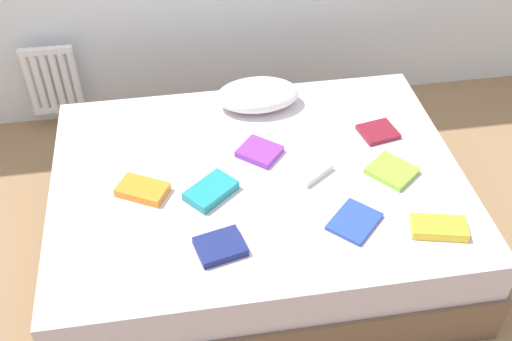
{
  "coord_description": "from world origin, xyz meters",
  "views": [
    {
      "loc": [
        -0.35,
        -2.13,
        2.47
      ],
      "look_at": [
        0.0,
        0.05,
        0.48
      ],
      "focal_mm": 42.79,
      "sensor_mm": 36.0,
      "label": 1
    }
  ],
  "objects_px": {
    "textbook_maroon": "(378,132)",
    "textbook_yellow": "(439,227)",
    "textbook_white": "(309,170)",
    "textbook_blue": "(354,221)",
    "textbook_teal": "(211,191)",
    "textbook_purple": "(260,152)",
    "textbook_orange": "(143,190)",
    "bed": "(258,211)",
    "radiator": "(53,81)",
    "pillow": "(258,95)",
    "textbook_navy": "(220,247)",
    "textbook_lime": "(392,171)"
  },
  "relations": [
    {
      "from": "textbook_maroon",
      "to": "textbook_yellow",
      "type": "relative_size",
      "value": 0.75
    },
    {
      "from": "textbook_white",
      "to": "textbook_blue",
      "type": "xyz_separation_m",
      "value": [
        0.12,
        -0.36,
        -0.01
      ]
    },
    {
      "from": "textbook_maroon",
      "to": "textbook_teal",
      "type": "height_order",
      "value": "textbook_teal"
    },
    {
      "from": "textbook_purple",
      "to": "textbook_blue",
      "type": "height_order",
      "value": "textbook_purple"
    },
    {
      "from": "textbook_orange",
      "to": "textbook_teal",
      "type": "relative_size",
      "value": 0.97
    },
    {
      "from": "textbook_white",
      "to": "textbook_blue",
      "type": "height_order",
      "value": "textbook_white"
    },
    {
      "from": "bed",
      "to": "radiator",
      "type": "xyz_separation_m",
      "value": [
        -1.09,
        1.2,
        0.11
      ]
    },
    {
      "from": "pillow",
      "to": "textbook_blue",
      "type": "height_order",
      "value": "pillow"
    },
    {
      "from": "textbook_navy",
      "to": "bed",
      "type": "bearing_deg",
      "value": 48.9
    },
    {
      "from": "radiator",
      "to": "textbook_teal",
      "type": "height_order",
      "value": "radiator"
    },
    {
      "from": "radiator",
      "to": "textbook_teal",
      "type": "bearing_deg",
      "value": -56.7
    },
    {
      "from": "textbook_maroon",
      "to": "textbook_lime",
      "type": "height_order",
      "value": "textbook_lime"
    },
    {
      "from": "textbook_yellow",
      "to": "textbook_lime",
      "type": "bearing_deg",
      "value": 114.72
    },
    {
      "from": "textbook_white",
      "to": "textbook_blue",
      "type": "bearing_deg",
      "value": -106.95
    },
    {
      "from": "bed",
      "to": "textbook_orange",
      "type": "relative_size",
      "value": 8.89
    },
    {
      "from": "textbook_maroon",
      "to": "textbook_navy",
      "type": "xyz_separation_m",
      "value": [
        -0.9,
        -0.65,
        0.01
      ]
    },
    {
      "from": "pillow",
      "to": "textbook_purple",
      "type": "distance_m",
      "value": 0.41
    },
    {
      "from": "textbook_purple",
      "to": "textbook_blue",
      "type": "bearing_deg",
      "value": -16.99
    },
    {
      "from": "textbook_white",
      "to": "textbook_blue",
      "type": "relative_size",
      "value": 0.86
    },
    {
      "from": "textbook_navy",
      "to": "textbook_orange",
      "type": "relative_size",
      "value": 0.88
    },
    {
      "from": "radiator",
      "to": "textbook_navy",
      "type": "distance_m",
      "value": 1.86
    },
    {
      "from": "textbook_orange",
      "to": "bed",
      "type": "bearing_deg",
      "value": 33.46
    },
    {
      "from": "textbook_navy",
      "to": "textbook_teal",
      "type": "bearing_deg",
      "value": 77.16
    },
    {
      "from": "textbook_orange",
      "to": "textbook_maroon",
      "type": "bearing_deg",
      "value": 40.7
    },
    {
      "from": "textbook_white",
      "to": "textbook_orange",
      "type": "bearing_deg",
      "value": 145.33
    },
    {
      "from": "radiator",
      "to": "textbook_lime",
      "type": "xyz_separation_m",
      "value": [
        1.73,
        -1.29,
        0.16
      ]
    },
    {
      "from": "pillow",
      "to": "textbook_yellow",
      "type": "distance_m",
      "value": 1.21
    },
    {
      "from": "bed",
      "to": "textbook_orange",
      "type": "xyz_separation_m",
      "value": [
        -0.55,
        -0.04,
        0.27
      ]
    },
    {
      "from": "textbook_lime",
      "to": "textbook_purple",
      "type": "xyz_separation_m",
      "value": [
        -0.6,
        0.24,
        0.0
      ]
    },
    {
      "from": "bed",
      "to": "textbook_purple",
      "type": "relative_size",
      "value": 10.54
    },
    {
      "from": "textbook_purple",
      "to": "textbook_teal",
      "type": "height_order",
      "value": "textbook_teal"
    },
    {
      "from": "textbook_purple",
      "to": "textbook_white",
      "type": "bearing_deg",
      "value": 1.72
    },
    {
      "from": "textbook_purple",
      "to": "textbook_teal",
      "type": "xyz_separation_m",
      "value": [
        -0.27,
        -0.25,
        0.01
      ]
    },
    {
      "from": "bed",
      "to": "textbook_lime",
      "type": "relative_size",
      "value": 9.84
    },
    {
      "from": "bed",
      "to": "pillow",
      "type": "relative_size",
      "value": 4.46
    },
    {
      "from": "textbook_maroon",
      "to": "textbook_purple",
      "type": "relative_size",
      "value": 0.95
    },
    {
      "from": "radiator",
      "to": "textbook_blue",
      "type": "distance_m",
      "value": 2.16
    },
    {
      "from": "bed",
      "to": "textbook_teal",
      "type": "relative_size",
      "value": 8.61
    },
    {
      "from": "bed",
      "to": "textbook_navy",
      "type": "height_order",
      "value": "textbook_navy"
    },
    {
      "from": "pillow",
      "to": "textbook_navy",
      "type": "height_order",
      "value": "pillow"
    },
    {
      "from": "textbook_navy",
      "to": "radiator",
      "type": "bearing_deg",
      "value": 104.24
    },
    {
      "from": "bed",
      "to": "textbook_navy",
      "type": "bearing_deg",
      "value": -117.71
    },
    {
      "from": "textbook_yellow",
      "to": "textbook_teal",
      "type": "xyz_separation_m",
      "value": [
        -0.95,
        0.38,
        -0.0
      ]
    },
    {
      "from": "textbook_orange",
      "to": "textbook_purple",
      "type": "bearing_deg",
      "value": 46.97
    },
    {
      "from": "textbook_teal",
      "to": "textbook_blue",
      "type": "bearing_deg",
      "value": -64.66
    },
    {
      "from": "textbook_teal",
      "to": "textbook_navy",
      "type": "bearing_deg",
      "value": -129.21
    },
    {
      "from": "textbook_navy",
      "to": "textbook_orange",
      "type": "bearing_deg",
      "value": 115.02
    },
    {
      "from": "textbook_yellow",
      "to": "textbook_blue",
      "type": "height_order",
      "value": "textbook_yellow"
    },
    {
      "from": "textbook_lime",
      "to": "textbook_white",
      "type": "bearing_deg",
      "value": -138.98
    },
    {
      "from": "textbook_purple",
      "to": "textbook_navy",
      "type": "bearing_deg",
      "value": -73.75
    }
  ]
}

